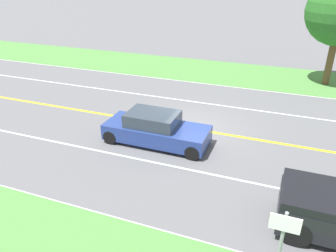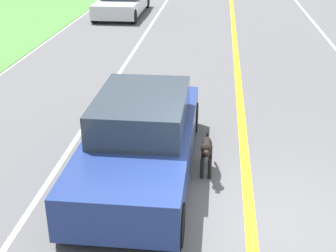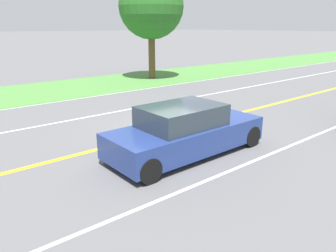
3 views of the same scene
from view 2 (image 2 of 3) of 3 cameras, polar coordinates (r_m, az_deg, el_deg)
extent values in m
plane|color=#5B5B5E|center=(7.59, 9.93, -10.72)|extent=(400.00, 400.00, 0.00)
cube|color=yellow|center=(7.59, 9.93, -10.69)|extent=(0.18, 160.00, 0.01)
cube|color=white|center=(8.10, -15.91, -8.89)|extent=(0.10, 160.00, 0.01)
cube|color=navy|center=(8.38, -3.34, -2.59)|extent=(1.81, 4.68, 0.70)
cube|color=#2D3842|center=(8.28, -3.24, 1.93)|extent=(1.55, 2.25, 0.58)
cylinder|color=black|center=(7.07, -12.54, -10.80)|extent=(0.22, 0.63, 0.63)
cylinder|color=black|center=(10.33, -6.05, 1.46)|extent=(0.22, 0.63, 0.63)
cylinder|color=black|center=(6.76, 0.99, -11.93)|extent=(0.22, 0.63, 0.63)
cylinder|color=black|center=(10.12, 3.01, 1.08)|extent=(0.22, 0.63, 0.63)
ellipsoid|color=black|center=(8.41, 4.76, -2.54)|extent=(0.20, 0.61, 0.28)
cylinder|color=black|center=(8.38, 4.17, -5.19)|extent=(0.07, 0.07, 0.38)
cylinder|color=black|center=(8.75, 4.28, -3.82)|extent=(0.07, 0.07, 0.38)
cylinder|color=black|center=(8.38, 5.10, -5.23)|extent=(0.07, 0.07, 0.38)
cylinder|color=black|center=(8.75, 5.18, -3.86)|extent=(0.07, 0.07, 0.38)
cylinder|color=black|center=(8.13, 4.73, -2.67)|extent=(0.13, 0.17, 0.16)
sphere|color=black|center=(8.01, 4.72, -2.65)|extent=(0.21, 0.21, 0.21)
ellipsoid|color=#331E14|center=(7.89, 4.68, -3.22)|extent=(0.09, 0.10, 0.08)
cone|color=black|center=(7.98, 4.33, -2.10)|extent=(0.07, 0.07, 0.09)
cone|color=black|center=(7.98, 5.15, -2.13)|extent=(0.07, 0.07, 0.09)
cylinder|color=black|center=(8.75, 4.85, -1.10)|extent=(0.05, 0.23, 0.23)
cube|color=silver|center=(22.61, -5.61, 14.52)|extent=(1.90, 4.59, 0.60)
cylinder|color=black|center=(21.02, -8.99, 13.14)|extent=(0.22, 0.61, 0.61)
cylinder|color=black|center=(24.64, -6.73, 14.91)|extent=(0.22, 0.61, 0.61)
cylinder|color=black|center=(20.65, -4.24, 13.17)|extent=(0.22, 0.61, 0.61)
cylinder|color=black|center=(24.32, -2.63, 14.92)|extent=(0.22, 0.61, 0.61)
camera|label=1|loc=(13.83, -80.72, 17.51)|focal=35.00mm
camera|label=3|loc=(15.47, -25.35, 19.40)|focal=35.00mm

